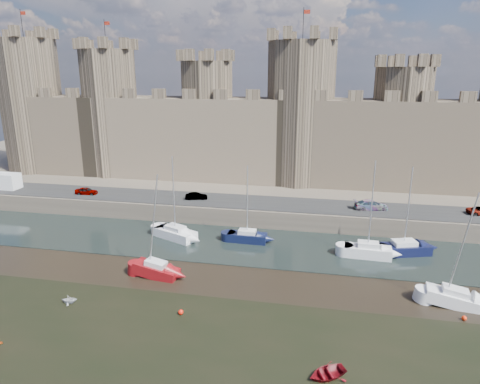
# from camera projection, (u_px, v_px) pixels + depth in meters

# --- Properties ---
(ground) EXTENTS (160.00, 160.00, 0.00)m
(ground) POSITION_uv_depth(u_px,v_px,m) (220.00, 380.00, 30.00)
(ground) COLOR black
(ground) RESTS_ON ground
(water_channel) EXTENTS (160.00, 12.00, 0.08)m
(water_channel) POSITION_uv_depth(u_px,v_px,m) (267.00, 247.00, 52.63)
(water_channel) COLOR black
(water_channel) RESTS_ON ground
(quay) EXTENTS (160.00, 60.00, 2.50)m
(quay) POSITION_uv_depth(u_px,v_px,m) (291.00, 172.00, 86.26)
(quay) COLOR #4C443A
(quay) RESTS_ON ground
(road) EXTENTS (160.00, 7.00, 0.10)m
(road) POSITION_uv_depth(u_px,v_px,m) (277.00, 204.00, 61.38)
(road) COLOR black
(road) RESTS_ON quay
(castle) EXTENTS (108.50, 11.00, 29.00)m
(castle) POSITION_uv_depth(u_px,v_px,m) (284.00, 128.00, 72.22)
(castle) COLOR #42382B
(castle) RESTS_ON quay
(car_0) EXTENTS (3.49, 1.62, 1.16)m
(car_0) POSITION_uv_depth(u_px,v_px,m) (86.00, 191.00, 65.82)
(car_0) COLOR gray
(car_0) RESTS_ON quay
(car_1) EXTENTS (3.43, 1.93, 1.07)m
(car_1) POSITION_uv_depth(u_px,v_px,m) (196.00, 196.00, 63.26)
(car_1) COLOR gray
(car_1) RESTS_ON quay
(car_2) EXTENTS (4.84, 2.63, 1.33)m
(car_2) POSITION_uv_depth(u_px,v_px,m) (371.00, 205.00, 58.66)
(car_2) COLOR gray
(car_2) RESTS_ON quay
(van) EXTENTS (5.92, 2.42, 2.57)m
(van) POSITION_uv_depth(u_px,v_px,m) (1.00, 181.00, 68.95)
(van) COLOR white
(van) RESTS_ON quay
(sailboat_0) EXTENTS (6.17, 4.43, 10.77)m
(sailboat_0) POSITION_uv_depth(u_px,v_px,m) (175.00, 233.00, 55.04)
(sailboat_0) COLOR white
(sailboat_0) RESTS_ON ground
(sailboat_1) EXTENTS (4.95, 2.02, 9.83)m
(sailboat_1) POSITION_uv_depth(u_px,v_px,m) (247.00, 236.00, 54.00)
(sailboat_1) COLOR black
(sailboat_1) RESTS_ON ground
(sailboat_2) EXTENTS (5.37, 2.30, 11.39)m
(sailboat_2) POSITION_uv_depth(u_px,v_px,m) (368.00, 250.00, 49.54)
(sailboat_2) COLOR silver
(sailboat_2) RESTS_ON ground
(sailboat_3) EXTENTS (6.42, 4.06, 10.51)m
(sailboat_3) POSITION_uv_depth(u_px,v_px,m) (404.00, 248.00, 50.35)
(sailboat_3) COLOR black
(sailboat_3) RESTS_ON ground
(sailboat_4) EXTENTS (4.97, 2.43, 11.17)m
(sailboat_4) POSITION_uv_depth(u_px,v_px,m) (156.00, 269.00, 44.93)
(sailboat_4) COLOR maroon
(sailboat_4) RESTS_ON ground
(sailboat_5) EXTENTS (5.29, 2.64, 10.94)m
(sailboat_5) POSITION_uv_depth(u_px,v_px,m) (454.00, 298.00, 39.37)
(sailboat_5) COLOR white
(sailboat_5) RESTS_ON ground
(dinghy_3) EXTENTS (1.65, 1.46, 0.80)m
(dinghy_3) POSITION_uv_depth(u_px,v_px,m) (69.00, 300.00, 39.77)
(dinghy_3) COLOR silver
(dinghy_3) RESTS_ON ground
(dinghy_4) EXTENTS (3.44, 3.19, 0.58)m
(dinghy_4) POSITION_uv_depth(u_px,v_px,m) (327.00, 374.00, 30.16)
(dinghy_4) COLOR maroon
(dinghy_4) RESTS_ON ground
(buoy_1) EXTENTS (0.47, 0.47, 0.47)m
(buoy_1) POSITION_uv_depth(u_px,v_px,m) (181.00, 312.00, 38.01)
(buoy_1) COLOR red
(buoy_1) RESTS_ON ground
(buoy_3) EXTENTS (0.44, 0.44, 0.44)m
(buoy_3) POSITION_uv_depth(u_px,v_px,m) (464.00, 318.00, 37.12)
(buoy_3) COLOR #F72E0B
(buoy_3) RESTS_ON ground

